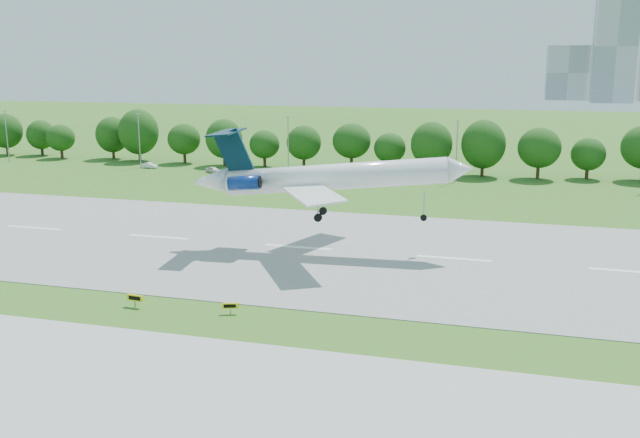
{
  "coord_description": "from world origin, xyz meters",
  "views": [
    {
      "loc": [
        26.93,
        -60.11,
        23.85
      ],
      "look_at": [
        4.96,
        18.0,
        5.64
      ],
      "focal_mm": 40.0,
      "sensor_mm": 36.0,
      "label": 1
    }
  ],
  "objects": [
    {
      "name": "runway",
      "position": [
        0.0,
        25.0,
        0.04
      ],
      "size": [
        400.0,
        45.0,
        0.08
      ],
      "primitive_type": "cube",
      "color": "gray",
      "rests_on": "ground"
    },
    {
      "name": "taxi_sign_left",
      "position": [
        1.17,
        -0.2,
        0.81
      ],
      "size": [
        1.54,
        0.65,
        1.1
      ],
      "rotation": [
        0.0,
        0.0,
        0.32
      ],
      "color": "gray",
      "rests_on": "ground"
    },
    {
      "name": "ground",
      "position": [
        0.0,
        0.0,
        0.0
      ],
      "size": [
        600.0,
        600.0,
        0.0
      ],
      "primitive_type": "plane",
      "color": "#2E651A",
      "rests_on": "ground"
    },
    {
      "name": "tree_line",
      "position": [
        0.0,
        92.0,
        6.19
      ],
      "size": [
        288.4,
        8.4,
        10.4
      ],
      "color": "#382314",
      "rests_on": "ground"
    },
    {
      "name": "light_poles",
      "position": [
        -2.5,
        82.0,
        6.34
      ],
      "size": [
        175.9,
        0.25,
        12.19
      ],
      "color": "gray",
      "rests_on": "ground"
    },
    {
      "name": "taxi_sign_centre",
      "position": [
        -8.65,
        -0.94,
        0.93
      ],
      "size": [
        1.8,
        0.4,
        1.26
      ],
      "rotation": [
        0.0,
        0.0,
        -0.11
      ],
      "color": "gray",
      "rests_on": "ground"
    },
    {
      "name": "service_vehicle_a",
      "position": [
        -52.95,
        82.15,
        0.61
      ],
      "size": [
        3.84,
        1.72,
        1.22
      ],
      "primitive_type": "imported",
      "rotation": [
        0.0,
        0.0,
        1.45
      ],
      "color": "silver",
      "rests_on": "ground"
    },
    {
      "name": "service_vehicle_b",
      "position": [
        -36.19,
        79.63,
        0.68
      ],
      "size": [
        4.27,
        3.2,
        1.35
      ],
      "primitive_type": "imported",
      "rotation": [
        0.0,
        0.0,
        1.11
      ],
      "color": "silver",
      "rests_on": "ground"
    },
    {
      "name": "taxiway",
      "position": [
        0.0,
        -18.0,
        0.04
      ],
      "size": [
        400.0,
        23.0,
        0.08
      ],
      "primitive_type": "cube",
      "color": "#ADADA8",
      "rests_on": "ground"
    },
    {
      "name": "airliner",
      "position": [
        3.22,
        24.8,
        9.53
      ],
      "size": [
        35.53,
        25.62,
        11.26
      ],
      "rotation": [
        0.0,
        -0.09,
        0.12
      ],
      "color": "white",
      "rests_on": "ground"
    }
  ]
}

